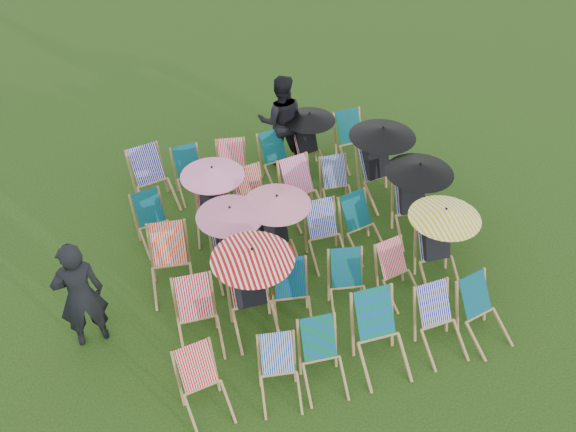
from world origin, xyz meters
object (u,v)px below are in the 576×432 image
object	(u,v)px
deckchair_29	(354,141)
person_rear	(281,120)
deckchair_0	(204,388)
deckchair_5	(485,314)
person_left	(80,295)

from	to	relation	value
deckchair_29	person_rear	distance (m)	1.50
deckchair_0	deckchair_5	world-z (taller)	deckchair_5
deckchair_29	person_left	bearing A→B (deg)	-154.51
deckchair_5	person_left	xyz separation A→B (m)	(-5.36, 1.77, 0.47)
deckchair_5	deckchair_29	bearing A→B (deg)	78.14
deckchair_5	deckchair_0	bearing A→B (deg)	166.83
deckchair_5	deckchair_29	world-z (taller)	deckchair_29
deckchair_0	person_rear	world-z (taller)	person_rear
deckchair_5	person_rear	bearing A→B (deg)	92.77
deckchair_0	deckchair_29	size ratio (longest dim) A/B	0.91
deckchair_0	person_left	size ratio (longest dim) A/B	0.47
deckchair_0	deckchair_29	distance (m)	6.12
person_rear	deckchair_0	bearing A→B (deg)	76.33
person_rear	person_left	bearing A→B (deg)	54.79
person_left	person_rear	bearing A→B (deg)	-145.17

